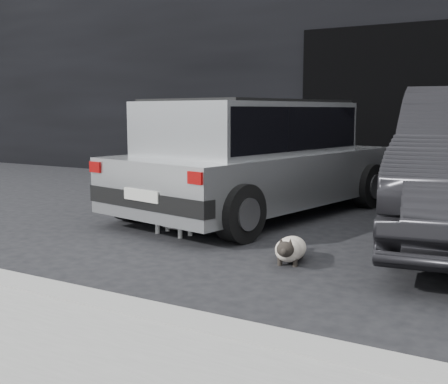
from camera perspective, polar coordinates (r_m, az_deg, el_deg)
The scene contains 6 objects.
ground at distance 5.91m, azimuth 2.21°, elevation -4.12°, with size 80.00×80.00×0.00m, color black.
garage_opening at distance 9.25m, azimuth 19.75°, elevation 8.01°, with size 4.00×0.10×2.60m, color black.
curb at distance 3.26m, azimuth -3.86°, elevation -13.55°, with size 18.00×0.25×0.12m, color gray.
silver_hatchback at distance 6.83m, azimuth 3.06°, elevation 4.01°, with size 2.43×4.03×1.39m.
cat_siamese at distance 4.76m, azimuth 6.71°, elevation -5.77°, with size 0.36×0.73×0.26m.
cat_white at distance 5.77m, azimuth -4.90°, elevation -2.51°, with size 0.84×0.39×0.40m.
Camera 1 is at (2.70, -5.10, 1.27)m, focal length 45.00 mm.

